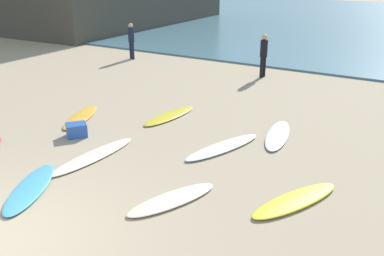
# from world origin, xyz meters

# --- Properties ---
(ocean_water) EXTENTS (120.00, 40.00, 0.08)m
(ocean_water) POSITION_xyz_m (0.00, 34.05, 0.04)
(ocean_water) COLOR slate
(ocean_water) RESTS_ON ground_plane
(surfboard_0) EXTENTS (0.68, 2.17, 0.08)m
(surfboard_0) POSITION_xyz_m (-1.08, 6.57, 0.04)
(surfboard_0) COLOR yellow
(surfboard_0) RESTS_ON ground_plane
(surfboard_2) EXTENTS (1.35, 2.15, 0.08)m
(surfboard_2) POSITION_xyz_m (-3.16, 5.11, 0.04)
(surfboard_2) COLOR gold
(surfboard_2) RESTS_ON ground_plane
(surfboard_3) EXTENTS (1.05, 2.26, 0.08)m
(surfboard_3) POSITION_xyz_m (2.13, 6.80, 0.04)
(surfboard_3) COLOR silver
(surfboard_3) RESTS_ON ground_plane
(surfboard_5) EXTENTS (0.57, 2.52, 0.07)m
(surfboard_5) POSITION_xyz_m (-0.95, 3.37, 0.04)
(surfboard_5) COLOR silver
(surfboard_5) RESTS_ON ground_plane
(surfboard_6) EXTENTS (1.57, 2.10, 0.08)m
(surfboard_6) POSITION_xyz_m (-0.90, 1.60, 0.04)
(surfboard_6) COLOR #48A1D2
(surfboard_6) RESTS_ON ground_plane
(surfboard_7) EXTENTS (1.16, 1.99, 0.08)m
(surfboard_7) POSITION_xyz_m (1.68, 2.72, 0.04)
(surfboard_7) COLOR beige
(surfboard_7) RESTS_ON ground_plane
(surfboard_8) EXTENTS (1.31, 2.17, 0.09)m
(surfboard_8) POSITION_xyz_m (3.62, 3.90, 0.04)
(surfboard_8) COLOR yellow
(surfboard_8) RESTS_ON ground_plane
(surfboard_9) EXTENTS (1.15, 2.41, 0.09)m
(surfboard_9) POSITION_xyz_m (1.31, 5.37, 0.04)
(surfboard_9) COLOR white
(surfboard_9) RESTS_ON ground_plane
(beachgoer_near) EXTENTS (0.37, 0.37, 1.65)m
(beachgoer_near) POSITION_xyz_m (-7.30, 12.38, 0.91)
(beachgoer_near) COLOR #191E33
(beachgoer_near) RESTS_ON ground_plane
(beachgoer_mid) EXTENTS (0.29, 0.34, 1.66)m
(beachgoer_mid) POSITION_xyz_m (-0.73, 12.41, 0.92)
(beachgoer_mid) COLOR black
(beachgoer_mid) RESTS_ON ground_plane
(beach_cooler) EXTENTS (0.64, 0.65, 0.34)m
(beach_cooler) POSITION_xyz_m (-2.24, 4.08, 0.17)
(beach_cooler) COLOR #2D56B2
(beach_cooler) RESTS_ON ground_plane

